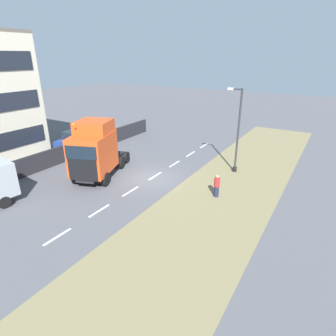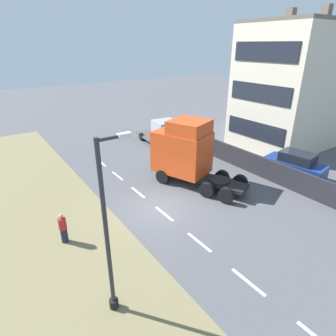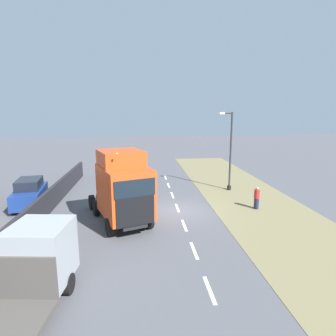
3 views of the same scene
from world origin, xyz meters
The scene contains 9 objects.
ground_plane centered at (0.00, 0.00, 0.00)m, with size 120.00×120.00×0.00m, color #515156.
grass_verge centered at (-6.00, 0.00, 0.01)m, with size 7.00×44.00×0.01m.
lane_markings centered at (0.00, -0.70, 0.00)m, with size 0.16×21.00×0.00m.
boundary_wall centered at (9.00, 0.00, 0.78)m, with size 0.25×24.00×1.56m.
lorry_cab centered at (3.69, 2.07, 2.32)m, with size 4.72×7.06×4.75m.
flatbed_truck centered at (6.44, 8.93, 1.48)m, with size 2.77×6.41×2.80m.
parked_car centered at (10.76, -2.19, 1.00)m, with size 2.46×4.47×2.05m.
lamp_post centered at (-5.16, -4.99, 3.12)m, with size 1.29×0.35×6.84m.
pedestrian centered at (-5.62, 0.07, 0.80)m, with size 0.39×0.39×1.63m.
Camera 3 is at (2.61, 18.56, 6.90)m, focal length 30.00 mm.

